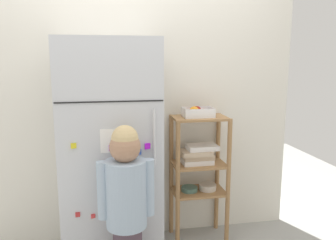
% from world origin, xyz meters
% --- Properties ---
extents(kitchen_wall_back, '(2.79, 0.03, 2.16)m').
position_xyz_m(kitchen_wall_back, '(0.00, 0.33, 1.08)').
color(kitchen_wall_back, silver).
rests_on(kitchen_wall_back, ground).
extents(refrigerator, '(0.70, 0.59, 1.66)m').
position_xyz_m(refrigerator, '(-0.17, 0.02, 0.83)').
color(refrigerator, silver).
rests_on(refrigerator, ground).
extents(child_standing, '(0.36, 0.27, 1.11)m').
position_xyz_m(child_standing, '(-0.09, -0.40, 0.67)').
color(child_standing, '#54414C').
rests_on(child_standing, ground).
extents(pantry_shelf_unit, '(0.45, 0.31, 1.05)m').
position_xyz_m(pantry_shelf_unit, '(0.54, 0.14, 0.65)').
color(pantry_shelf_unit, '#9E7247').
rests_on(pantry_shelf_unit, ground).
extents(fruit_bin, '(0.24, 0.16, 0.09)m').
position_xyz_m(fruit_bin, '(0.52, 0.14, 1.09)').
color(fruit_bin, white).
rests_on(fruit_bin, pantry_shelf_unit).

